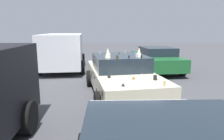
% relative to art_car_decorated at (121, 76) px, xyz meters
% --- Properties ---
extents(ground_plane, '(60.00, 60.00, 0.00)m').
position_rel_art_car_decorated_xyz_m(ground_plane, '(-0.03, -0.01, -0.69)').
color(ground_plane, '#47474C').
extents(art_car_decorated, '(4.96, 2.73, 1.68)m').
position_rel_art_car_decorated_xyz_m(art_car_decorated, '(0.00, 0.00, 0.00)').
color(art_car_decorated, beige).
rests_on(art_car_decorated, ground).
extents(parked_van_row_back_center, '(5.12, 2.79, 2.00)m').
position_rel_art_car_decorated_xyz_m(parked_van_row_back_center, '(4.84, 3.05, 0.44)').
color(parked_van_row_back_center, silver).
rests_on(parked_van_row_back_center, ground).
extents(parked_sedan_near_left, '(4.62, 2.41, 1.32)m').
position_rel_art_car_decorated_xyz_m(parked_sedan_near_left, '(4.36, -2.15, -0.02)').
color(parked_sedan_near_left, '#1E602D').
rests_on(parked_sedan_near_left, ground).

